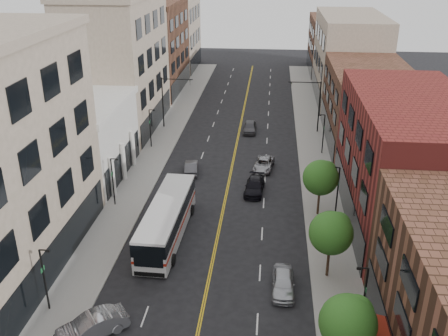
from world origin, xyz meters
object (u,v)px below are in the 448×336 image
(car_lane_behind, at_px, (191,167))
(car_lane_b, at_px, (264,164))
(car_parked_far, at_px, (283,283))
(car_lane_a, at_px, (255,186))
(car_lane_c, at_px, (250,127))
(city_bus, at_px, (167,218))
(car_angle_b, at_px, (92,326))

(car_lane_behind, xyz_separation_m, car_lane_b, (8.32, 1.84, -0.04))
(car_parked_far, distance_m, car_lane_a, 16.71)
(car_lane_behind, xyz_separation_m, car_lane_c, (6.05, 14.59, 0.07))
(car_parked_far, bearing_deg, car_lane_b, 94.88)
(city_bus, distance_m, car_lane_behind, 14.06)
(car_angle_b, relative_size, car_lane_c, 1.10)
(car_lane_behind, relative_size, car_lane_a, 0.87)
(car_angle_b, height_order, car_lane_c, car_angle_b)
(car_parked_far, relative_size, car_lane_c, 0.98)
(car_parked_far, bearing_deg, car_angle_b, -154.89)
(car_angle_b, distance_m, car_lane_b, 30.63)
(car_angle_b, distance_m, car_lane_behind, 26.95)
(car_lane_behind, distance_m, car_lane_a, 8.65)
(city_bus, xyz_separation_m, car_lane_b, (8.25, 15.85, -1.29))
(car_parked_far, relative_size, car_lane_b, 0.93)
(car_lane_a, height_order, car_lane_c, car_lane_c)
(car_lane_a, xyz_separation_m, car_lane_c, (-1.45, 18.89, 0.06))
(car_lane_c, bearing_deg, car_angle_b, -101.01)
(car_lane_b, bearing_deg, car_lane_behind, -160.22)
(car_angle_b, distance_m, car_parked_far, 14.17)
(car_angle_b, bearing_deg, car_lane_c, 129.74)
(city_bus, xyz_separation_m, car_lane_c, (5.99, 28.60, -1.18))
(city_bus, distance_m, car_lane_b, 17.92)
(car_parked_far, distance_m, car_lane_behind, 23.20)
(car_angle_b, bearing_deg, car_lane_b, 120.75)
(car_angle_b, xyz_separation_m, car_parked_far, (12.80, 6.07, -0.06))
(car_parked_far, height_order, car_lane_behind, car_parked_far)
(car_lane_a, relative_size, car_lane_b, 1.04)
(car_angle_b, height_order, car_lane_behind, car_angle_b)
(city_bus, height_order, car_lane_c, city_bus)
(car_angle_b, height_order, car_lane_a, car_angle_b)
(car_parked_far, height_order, car_lane_c, car_lane_c)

